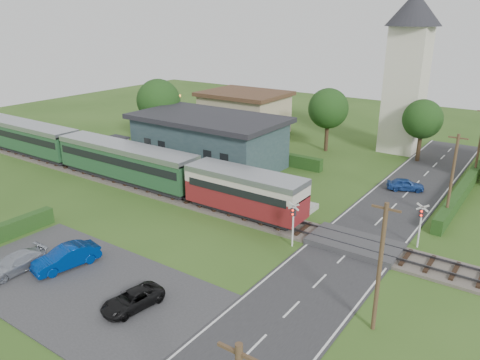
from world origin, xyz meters
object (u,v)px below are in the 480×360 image
Objects in this scene: crossing_signal_far at (421,219)px; pedestrian_near at (230,179)px; train at (104,155)px; equipment_hut at (116,149)px; car_park_dark at (132,300)px; pedestrian_far at (141,158)px; house_west at (244,112)px; crossing_signal_near at (293,218)px; car_on_road at (405,185)px; car_park_silver at (15,263)px; car_park_blue at (66,257)px; station_building at (209,140)px; church_tower at (409,62)px.

pedestrian_near is at bearing 177.31° from crossing_signal_far.
train is at bearing 14.59° from pedestrian_near.
car_park_dark is at bearing -39.34° from equipment_hut.
crossing_signal_far reaches higher than pedestrian_far.
train is at bearing -92.48° from house_west.
crossing_signal_far is 16.61m from pedestrian_near.
equipment_hut is 3.80m from train.
pedestrian_near is (-9.38, 5.58, -0.72)m from crossing_signal_near.
car_park_silver reaches higher than car_on_road.
car_park_silver is (-2.15, -2.16, -0.12)m from car_park_blue.
station_building is 24.51m from crossing_signal_far.
crossing_signal_far is 0.92× the size of car_park_dark.
crossing_signal_far is at bearing 33.69° from crossing_signal_near.
church_tower is at bearing 92.82° from crossing_signal_near.
pedestrian_far is (-8.32, 18.68, 0.77)m from car_park_silver.
station_building reaches higher than crossing_signal_far.
equipment_hut reaches higher than pedestrian_far.
crossing_signal_far is 1.70× the size of pedestrian_far.
equipment_hut is at bearing 142.31° from car_park_blue.
crossing_signal_far reaches higher than equipment_hut.
crossing_signal_near is at bearing -146.31° from crossing_signal_far.
car_park_dark is at bearing -123.64° from crossing_signal_far.
station_building is 4.93× the size of car_on_road.
house_west reaches higher than car_park_silver.
car_park_silver is at bearing -161.99° from car_park_dark.
car_park_silver is (11.95, -18.56, -1.10)m from equipment_hut.
pedestrian_near is at bearing 117.03° from car_park_dark.
house_west is at bearing 118.67° from car_park_blue.
church_tower is 4.96× the size of car_park_dark.
house_west is at bearing 144.23° from crossing_signal_far.
equipment_hut is 0.06× the size of train.
train is 3.77m from pedestrian_far.
crossing_signal_near is 10.94m from pedestrian_near.
church_tower is 1.63× the size of house_west.
pedestrian_far is at bearing 0.16° from pedestrian_near.
train is (2.00, -3.20, 0.43)m from equipment_hut.
car_park_blue reaches higher than car_park_dark.
car_park_dark is (-3.61, -11.44, -1.57)m from crossing_signal_near.
church_tower reaches higher than pedestrian_near.
car_park_silver is 2.03× the size of pedestrian_far.
house_west is 19.74m from pedestrian_far.
church_tower is 31.10m from pedestrian_far.
equipment_hut is 1.32× the size of pedestrian_far.
pedestrian_far is at bearing -88.16° from house_west.
car_on_road is (19.62, 4.00, -2.09)m from station_building.
pedestrian_far reaches higher than car_park_blue.
church_tower is 5.37× the size of crossing_signal_far.
equipment_hut is at bearing 72.82° from pedestrian_far.
church_tower is at bearing 51.08° from train.
equipment_hut is at bearing 122.59° from car_park_silver.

